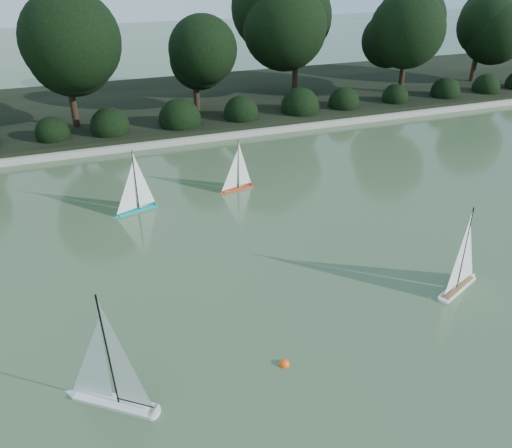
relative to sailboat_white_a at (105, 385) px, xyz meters
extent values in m
plane|color=#425432|center=(3.30, 0.36, -0.29)|extent=(80.00, 80.00, 0.00)
cube|color=gray|center=(3.30, 9.36, -0.20)|extent=(40.00, 0.35, 0.18)
cube|color=black|center=(3.30, 13.36, -0.14)|extent=(40.00, 8.00, 0.30)
cylinder|color=black|center=(0.30, 11.26, 0.53)|extent=(0.20, 0.20, 1.66)
sphere|color=black|center=(0.30, 11.26, 2.56)|extent=(2.66, 2.66, 2.66)
cylinder|color=black|center=(4.30, 11.76, 0.34)|extent=(0.20, 0.20, 1.26)
sphere|color=black|center=(4.30, 11.76, 1.91)|extent=(2.10, 2.10, 2.10)
cylinder|color=black|center=(8.30, 12.46, 0.57)|extent=(0.20, 0.20, 1.73)
sphere|color=black|center=(8.30, 12.46, 2.69)|extent=(2.80, 2.80, 2.80)
cylinder|color=black|center=(12.30, 11.36, 0.44)|extent=(0.20, 0.20, 1.48)
sphere|color=black|center=(12.30, 11.36, 2.32)|extent=(2.52, 2.52, 2.52)
cylinder|color=black|center=(16.30, 11.96, 0.41)|extent=(0.20, 0.20, 1.40)
sphere|color=black|center=(16.30, 11.96, 2.12)|extent=(2.24, 2.24, 2.24)
sphere|color=black|center=(-0.70, 10.26, 0.16)|extent=(1.10, 1.10, 1.10)
sphere|color=black|center=(1.30, 10.26, 0.16)|extent=(1.10, 1.10, 1.10)
sphere|color=black|center=(3.30, 10.26, 0.16)|extent=(1.10, 1.10, 1.10)
sphere|color=black|center=(5.30, 10.26, 0.16)|extent=(1.10, 1.10, 1.10)
sphere|color=black|center=(7.30, 10.26, 0.16)|extent=(1.10, 1.10, 1.10)
sphere|color=black|center=(9.30, 10.26, 0.16)|extent=(1.10, 1.10, 1.10)
sphere|color=black|center=(11.30, 10.26, 0.16)|extent=(1.10, 1.10, 1.10)
sphere|color=black|center=(13.30, 10.26, 0.16)|extent=(1.10, 1.10, 1.10)
sphere|color=black|center=(15.30, 10.26, 0.16)|extent=(1.10, 1.10, 1.10)
cube|color=silver|center=(0.08, -0.06, -0.24)|extent=(1.01, 0.84, 0.11)
cone|color=silver|center=(-0.43, 0.33, -0.24)|extent=(0.31, 0.31, 0.22)
cylinder|color=silver|center=(0.52, -0.40, -0.24)|extent=(0.19, 0.19, 0.11)
cylinder|color=black|center=(0.13, -0.10, 0.67)|extent=(0.03, 0.03, 1.71)
cylinder|color=black|center=(0.32, -0.24, -0.12)|extent=(0.41, 0.32, 0.02)
cube|color=white|center=(5.84, 0.40, -0.25)|extent=(0.98, 0.57, 0.10)
cone|color=white|center=(6.37, 0.62, -0.25)|extent=(0.26, 0.26, 0.20)
cylinder|color=white|center=(5.39, 0.21, -0.25)|extent=(0.15, 0.15, 0.10)
cube|color=olive|center=(5.84, 0.40, -0.19)|extent=(0.88, 0.49, 0.01)
cylinder|color=black|center=(5.80, 0.38, 0.56)|extent=(0.03, 0.03, 1.52)
cylinder|color=black|center=(5.60, 0.30, -0.14)|extent=(0.42, 0.19, 0.02)
cube|color=red|center=(3.65, 5.60, -0.26)|extent=(0.80, 0.31, 0.08)
cone|color=red|center=(3.20, 5.51, -0.26)|extent=(0.18, 0.18, 0.16)
cylinder|color=red|center=(4.03, 5.68, -0.26)|extent=(0.11, 0.11, 0.08)
cylinder|color=black|center=(3.69, 5.61, 0.39)|extent=(0.02, 0.02, 1.21)
cylinder|color=black|center=(3.86, 5.64, -0.17)|extent=(0.36, 0.08, 0.01)
cube|color=#0E9489|center=(1.20, 5.28, -0.25)|extent=(0.90, 0.42, 0.09)
cone|color=#0E9489|center=(0.71, 5.13, -0.25)|extent=(0.22, 0.22, 0.18)
cylinder|color=#0E9489|center=(1.62, 5.41, -0.25)|extent=(0.13, 0.13, 0.09)
cylinder|color=black|center=(1.24, 5.29, 0.48)|extent=(0.02, 0.02, 1.37)
cylinder|color=black|center=(1.43, 5.35, -0.15)|extent=(0.39, 0.13, 0.01)
sphere|color=#FE540D|center=(2.37, -0.19, -0.29)|extent=(0.16, 0.16, 0.16)
camera|label=1|loc=(0.17, -4.88, 4.74)|focal=35.00mm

